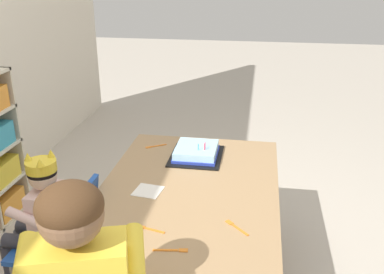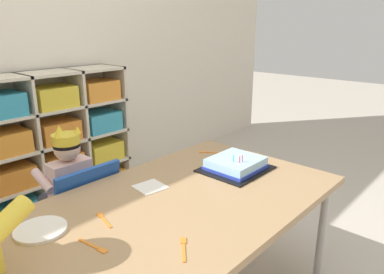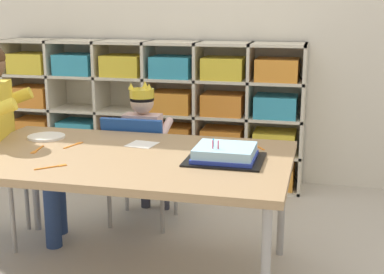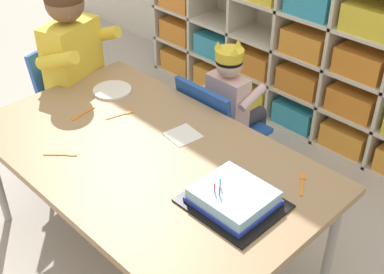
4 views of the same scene
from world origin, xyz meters
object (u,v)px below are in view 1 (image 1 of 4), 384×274
Objects in this scene: classroom_chair_blue at (65,237)px; birthday_cake_on_tray at (196,152)px; paper_plate_stack at (109,256)px; fork_at_table_front_edge at (236,227)px; fork_scattered_mid_table at (149,229)px; fork_by_napkin at (155,146)px; activity_table at (186,202)px; fork_near_cake_tray at (173,250)px; child_with_crown at (39,213)px.

birthday_cake_on_tray reaches higher than classroom_chair_blue.
paper_plate_stack is 1.75× the size of fork_at_table_front_edge.
fork_by_napkin is (0.86, 0.18, 0.00)m from fork_scattered_mid_table.
fork_near_cake_tray is at bearing -176.94° from activity_table.
fork_by_napkin is (0.11, 0.27, -0.02)m from birthday_cake_on_tray.
classroom_chair_blue reaches higher than fork_scattered_mid_table.
classroom_chair_blue is 0.69m from fork_near_cake_tray.
fork_by_napkin is at bearing 115.99° from fork_scattered_mid_table.
activity_table is 0.54m from paper_plate_stack.
birthday_cake_on_tray is (0.59, -0.67, 0.10)m from child_with_crown.
child_with_crown is 0.61m from paper_plate_stack.
fork_scattered_mid_table is 0.95× the size of fork_near_cake_tray.
fork_scattered_mid_table reaches higher than activity_table.
classroom_chair_blue is at bearing 103.22° from activity_table.
child_with_crown is 0.90m from birthday_cake_on_tray.
activity_table is 0.63m from fork_by_napkin.
child_with_crown reaches higher than fork_near_cake_tray.
activity_table is 0.43m from fork_near_cake_tray.
paper_plate_stack is 1.06m from fork_by_napkin.
fork_at_table_front_edge is 0.78× the size of fork_near_cake_tray.
fork_at_table_front_edge is 0.82× the size of fork_scattered_mid_table.
classroom_chair_blue is at bearing 90.03° from child_with_crown.
child_with_crown reaches higher than fork_scattered_mid_table.
paper_plate_stack is at bearing 53.18° from child_with_crown.
paper_plate_stack is 1.37× the size of fork_near_cake_tray.
activity_table is 2.28× the size of classroom_chair_blue.
activity_table is 0.34m from fork_at_table_front_edge.
paper_plate_stack is at bearing -102.61° from fork_scattered_mid_table.
fork_scattered_mid_table is at bearing -26.51° from paper_plate_stack.
birthday_cake_on_tray is (0.59, -0.56, 0.23)m from classroom_chair_blue.
fork_scattered_mid_table is (-0.07, 0.36, -0.00)m from fork_at_table_front_edge.
fork_at_table_front_edge is at bearing -59.03° from paper_plate_stack.
child_with_crown is 7.67× the size of fork_at_table_front_edge.
fork_by_napkin reaches higher than activity_table.
fork_near_cake_tray is at bearing -71.68° from paper_plate_stack.
fork_at_table_front_edge is 0.95m from fork_by_napkin.
birthday_cake_on_tray is 0.73m from fork_at_table_front_edge.
activity_table is at bearing 103.60° from classroom_chair_blue.
classroom_chair_blue is 5.39× the size of fork_by_napkin.
fork_at_table_front_edge is at bearing 84.18° from classroom_chair_blue.
child_with_crown is 6.00× the size of fork_near_cake_tray.
activity_table is at bearing -95.08° from fork_near_cake_tray.
child_with_crown is at bearing -140.35° from fork_at_table_front_edge.
fork_at_table_front_edge is at bearing -131.74° from activity_table.
activity_table is 13.86× the size of fork_at_table_front_edge.
paper_plate_stack is 0.23m from fork_scattered_mid_table.
child_with_crown is at bearing 52.80° from paper_plate_stack.
fork_by_napkin is at bearing 150.48° from child_with_crown.
child_with_crown is (0.00, 0.11, 0.13)m from classroom_chair_blue.
activity_table is 10.84× the size of fork_near_cake_tray.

